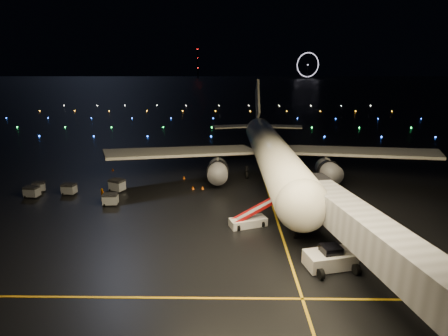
{
  "coord_description": "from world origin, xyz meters",
  "views": [
    {
      "loc": [
        5.85,
        -34.83,
        18.21
      ],
      "look_at": [
        5.25,
        12.0,
        5.0
      ],
      "focal_mm": 28.0,
      "sensor_mm": 36.0,
      "label": 1
    }
  ],
  "objects": [
    {
      "name": "ground",
      "position": [
        0.0,
        300.0,
        0.0
      ],
      "size": [
        2000.0,
        2000.0,
        0.0
      ],
      "primitive_type": "plane",
      "color": "black",
      "rests_on": "ground"
    },
    {
      "name": "baggage_cart_0",
      "position": [
        -10.55,
        10.5,
        0.84
      ],
      "size": [
        2.06,
        1.5,
        1.68
      ],
      "primitive_type": "cube",
      "rotation": [
        0.0,
        0.0,
        0.06
      ],
      "color": "gray",
      "rests_on": "ground"
    },
    {
      "name": "safety_cone_3",
      "position": [
        -15.72,
        27.51,
        0.27
      ],
      "size": [
        0.61,
        0.61,
        0.54
      ],
      "primitive_type": "cone",
      "rotation": [
        0.0,
        0.0,
        0.33
      ],
      "color": "#E95F0D",
      "rests_on": "ground"
    },
    {
      "name": "safety_cone_1",
      "position": [
        -1.81,
        22.62,
        0.26
      ],
      "size": [
        0.51,
        0.51,
        0.52
      ],
      "primitive_type": "cone",
      "rotation": [
        0.0,
        0.0,
        0.11
      ],
      "color": "#E95F0D",
      "rests_on": "ground"
    },
    {
      "name": "belt_loader",
      "position": [
        8.26,
        3.94,
        1.58
      ],
      "size": [
        6.74,
        3.91,
        3.17
      ],
      "primitive_type": null,
      "rotation": [
        0.0,
        0.0,
        0.35
      ],
      "color": "silver",
      "rests_on": "ground"
    },
    {
      "name": "crew_c",
      "position": [
        -12.25,
        12.16,
        0.94
      ],
      "size": [
        0.98,
        1.17,
        1.88
      ],
      "primitive_type": "imported",
      "rotation": [
        0.0,
        0.0,
        -1.0
      ],
      "color": "orange",
      "rests_on": "ground"
    },
    {
      "name": "airliner",
      "position": [
        13.03,
        25.45,
        8.02
      ],
      "size": [
        57.46,
        54.67,
        16.05
      ],
      "primitive_type": null,
      "rotation": [
        0.0,
        0.0,
        0.02
      ],
      "color": "silver",
      "rests_on": "ground"
    },
    {
      "name": "safety_cone_0",
      "position": [
        0.26,
        17.33,
        0.27
      ],
      "size": [
        0.53,
        0.53,
        0.55
      ],
      "primitive_type": "cone",
      "rotation": [
        0.0,
        0.0,
        -0.1
      ],
      "color": "#E95F0D",
      "rests_on": "ground"
    },
    {
      "name": "lane_centre",
      "position": [
        12.0,
        15.0,
        0.01
      ],
      "size": [
        0.25,
        80.0,
        0.02
      ],
      "primitive_type": "cube",
      "color": "gold",
      "rests_on": "ground"
    },
    {
      "name": "ferris_wheel",
      "position": [
        170.0,
        720.0,
        26.0
      ],
      "size": [
        49.33,
        16.8,
        52.0
      ],
      "primitive_type": null,
      "rotation": [
        0.0,
        0.0,
        0.26
      ],
      "color": "black",
      "rests_on": "ground"
    },
    {
      "name": "safety_cone_2",
      "position": [
        1.82,
        17.34,
        0.26
      ],
      "size": [
        0.56,
        0.56,
        0.51
      ],
      "primitive_type": "cone",
      "rotation": [
        0.0,
        0.0,
        0.28
      ],
      "color": "#E95F0D",
      "rests_on": "ground"
    },
    {
      "name": "baggage_cart_3",
      "position": [
        -23.18,
        13.43,
        0.83
      ],
      "size": [
        2.09,
        1.56,
        1.66
      ],
      "primitive_type": "cube",
      "rotation": [
        0.0,
        0.0,
        -0.1
      ],
      "color": "gray",
      "rests_on": "ground"
    },
    {
      "name": "lane_cross",
      "position": [
        -5.0,
        -10.0,
        0.01
      ],
      "size": [
        60.0,
        0.25,
        0.02
      ],
      "primitive_type": "cube",
      "color": "gold",
      "rests_on": "ground"
    },
    {
      "name": "radio_mast",
      "position": [
        -60.0,
        740.0,
        32.0
      ],
      "size": [
        1.8,
        1.8,
        64.0
      ],
      "primitive_type": "cylinder",
      "color": "black",
      "rests_on": "ground"
    },
    {
      "name": "taxiway_lights",
      "position": [
        0.0,
        106.0,
        0.18
      ],
      "size": [
        164.0,
        92.0,
        0.36
      ],
      "primitive_type": null,
      "color": "black",
      "rests_on": "ground"
    },
    {
      "name": "baggage_cart_4",
      "position": [
        -23.48,
        15.96,
        0.76
      ],
      "size": [
        2.13,
        1.84,
        1.52
      ],
      "primitive_type": "cube",
      "rotation": [
        0.0,
        0.0,
        0.39
      ],
      "color": "gray",
      "rests_on": "ground"
    },
    {
      "name": "baggage_cart_1",
      "position": [
        -11.42,
        16.32,
        0.94
      ],
      "size": [
        2.65,
        2.33,
        1.87
      ],
      "primitive_type": "cube",
      "rotation": [
        0.0,
        0.0,
        -0.43
      ],
      "color": "gray",
      "rests_on": "ground"
    },
    {
      "name": "pushback_tug",
      "position": [
        15.56,
        -5.11,
        1.11
      ],
      "size": [
        5.11,
        3.44,
        2.22
      ],
      "primitive_type": "cube",
      "rotation": [
        0.0,
        0.0,
        0.23
      ],
      "color": "silver",
      "rests_on": "ground"
    },
    {
      "name": "baggage_cart_2",
      "position": [
        -18.23,
        14.77,
        0.81
      ],
      "size": [
        2.06,
        1.56,
        1.63
      ],
      "primitive_type": "cube",
      "rotation": [
        0.0,
        0.0,
        -0.12
      ],
      "color": "gray",
      "rests_on": "ground"
    }
  ]
}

